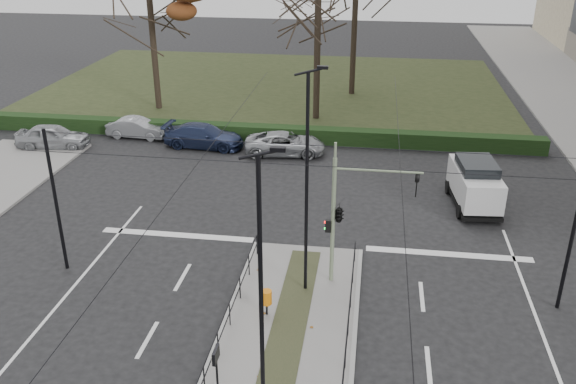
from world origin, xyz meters
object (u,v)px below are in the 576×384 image
(litter_bin, at_px, (267,298))
(streetlamp_median_far, at_px, (307,184))
(parked_car_third, at_px, (204,136))
(info_panel, at_px, (216,361))
(parked_car_first, at_px, (53,136))
(traffic_light, at_px, (341,212))
(white_van, at_px, (475,183))
(streetlamp_median_near, at_px, (262,300))
(parked_car_second, at_px, (138,128))
(parked_car_fourth, at_px, (285,144))
(bare_tree_near, at_px, (318,2))

(litter_bin, relative_size, streetlamp_median_far, 0.11)
(streetlamp_median_far, relative_size, parked_car_third, 1.72)
(info_panel, height_order, parked_car_first, info_panel)
(traffic_light, distance_m, white_van, 10.28)
(streetlamp_median_far, height_order, parked_car_third, streetlamp_median_far)
(streetlamp_median_near, relative_size, white_van, 1.80)
(streetlamp_median_far, bearing_deg, litter_bin, -122.73)
(traffic_light, distance_m, parked_car_second, 21.18)
(parked_car_third, height_order, white_van, white_van)
(parked_car_third, bearing_deg, info_panel, -159.00)
(traffic_light, relative_size, litter_bin, 5.23)
(parked_car_first, distance_m, parked_car_fourth, 14.46)
(parked_car_fourth, xyz_separation_m, bare_tree_near, (1.12, 7.29, 7.35))
(parked_car_second, height_order, parked_car_third, parked_car_third)
(info_panel, xyz_separation_m, streetlamp_median_near, (1.48, -0.64, 2.65))
(parked_car_first, relative_size, parked_car_third, 0.89)
(parked_car_fourth, bearing_deg, litter_bin, 179.86)
(litter_bin, bearing_deg, info_panel, -97.61)
(traffic_light, xyz_separation_m, litter_bin, (-2.39, -2.60, -2.28))
(parked_car_third, bearing_deg, litter_bin, -153.11)
(litter_bin, relative_size, info_panel, 0.49)
(streetlamp_median_near, distance_m, parked_car_second, 26.84)
(traffic_light, height_order, parked_car_fourth, traffic_light)
(parked_car_second, distance_m, parked_car_fourth, 10.10)
(streetlamp_median_far, bearing_deg, parked_car_third, 118.39)
(parked_car_third, relative_size, bare_tree_near, 0.44)
(white_van, bearing_deg, parked_car_third, 157.70)
(traffic_light, relative_size, parked_car_fourth, 1.06)
(parked_car_fourth, bearing_deg, info_panel, 176.85)
(traffic_light, height_order, parked_car_third, traffic_light)
(info_panel, relative_size, white_van, 0.44)
(streetlamp_median_far, height_order, parked_car_first, streetlamp_median_far)
(streetlamp_median_near, bearing_deg, litter_bin, 99.40)
(litter_bin, distance_m, bare_tree_near, 24.85)
(white_van, bearing_deg, traffic_light, -127.13)
(bare_tree_near, bearing_deg, info_panel, -89.85)
(streetlamp_median_near, bearing_deg, parked_car_first, 129.50)
(streetlamp_median_far, xyz_separation_m, parked_car_fourth, (-3.00, 14.65, -3.83))
(streetlamp_median_far, relative_size, parked_car_second, 2.19)
(traffic_light, distance_m, info_panel, 7.92)
(parked_car_second, relative_size, bare_tree_near, 0.35)
(streetlamp_median_near, bearing_deg, info_panel, 156.52)
(info_panel, bearing_deg, litter_bin, 82.39)
(litter_bin, xyz_separation_m, parked_car_fourth, (-1.81, 16.50, -0.17))
(parked_car_first, xyz_separation_m, white_van, (24.74, -4.85, 0.50))
(traffic_light, height_order, white_van, traffic_light)
(streetlamp_median_near, xyz_separation_m, parked_car_second, (-12.64, 23.38, -3.73))
(litter_bin, height_order, info_panel, info_panel)
(info_panel, height_order, streetlamp_median_near, streetlamp_median_near)
(traffic_light, xyz_separation_m, streetlamp_median_near, (-1.53, -7.83, 1.25))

